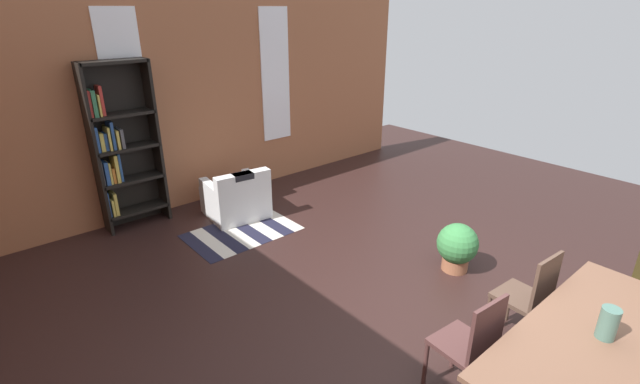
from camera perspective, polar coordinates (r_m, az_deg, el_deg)
The scene contains 12 objects.
ground_plane at distance 4.64m, azimuth 16.01°, elevation -16.64°, with size 11.53×11.53×0.00m, color #2F1C1A.
back_wall_brick at distance 7.16m, azimuth -14.13°, elevation 12.06°, with size 7.95×0.12×3.29m, color #A1603F.
window_pane_0 at distance 6.61m, azimuth -23.51°, elevation 11.54°, with size 0.55×0.02×2.14m, color white.
window_pane_1 at distance 7.69m, azimuth -5.72°, elevation 14.55°, with size 0.55×0.02×2.14m, color white.
dining_table at distance 3.84m, azimuth 32.09°, elevation -16.54°, with size 2.08×0.94×0.74m.
vase_on_table at distance 3.76m, azimuth 32.91°, elevation -13.90°, with size 0.13×0.13×0.24m, color #4C7266.
dining_chair_far_left at distance 3.74m, azimuth 18.70°, elevation -17.86°, with size 0.43×0.43×0.95m.
dining_chair_far_right at distance 4.45m, azimuth 25.18°, elevation -11.84°, with size 0.43×0.43×0.95m.
bookshelf_tall at distance 6.52m, azimuth -24.13°, elevation 5.27°, with size 0.85×0.30×2.26m.
armchair_white at distance 6.64m, azimuth -10.62°, elevation -0.79°, with size 0.89×0.89×0.75m.
potted_plant_by_shelf at distance 5.43m, azimuth 17.12°, elevation -6.59°, with size 0.47×0.47×0.58m.
striped_rug at distance 6.26m, azimuth -9.93°, elevation -5.03°, with size 1.46×0.95×0.01m.
Camera 1 is at (-3.17, -1.80, 2.87)m, focal length 25.05 mm.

